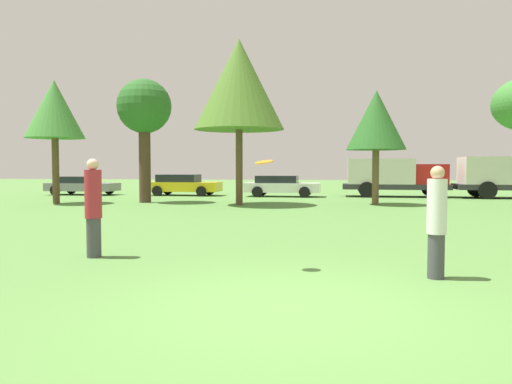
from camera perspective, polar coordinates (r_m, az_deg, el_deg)
ground_plane at (r=6.06m, az=3.92°, el=-13.31°), size 120.00×120.00×0.00m
person_thrower at (r=9.64m, az=-18.44°, el=-1.69°), size 0.31×0.31×1.85m
person_catcher at (r=7.90m, az=20.32°, el=-3.21°), size 0.29×0.29×1.71m
frisbee at (r=8.02m, az=0.94°, el=3.52°), size 0.30×0.30×0.10m
tree_0 at (r=24.68m, az=-22.45°, el=8.84°), size 2.68×2.68×5.72m
tree_1 at (r=24.20m, az=-12.91°, el=9.32°), size 2.58×2.58×5.89m
tree_2 at (r=22.24m, az=-1.99°, el=12.40°), size 4.02×4.02×7.39m
tree_3 at (r=22.81m, az=13.84°, el=8.08°), size 2.67×2.67×5.15m
parked_car_grey at (r=31.87m, az=-19.69°, el=0.77°), size 4.28×2.09×1.13m
parked_car_yellow at (r=29.72m, az=-8.56°, el=0.87°), size 4.42×2.09×1.26m
parked_car_white at (r=28.22m, az=2.95°, el=0.75°), size 4.36×2.00×1.21m
delivery_truck_red at (r=29.13m, az=15.80°, el=1.86°), size 6.00×2.54×2.17m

